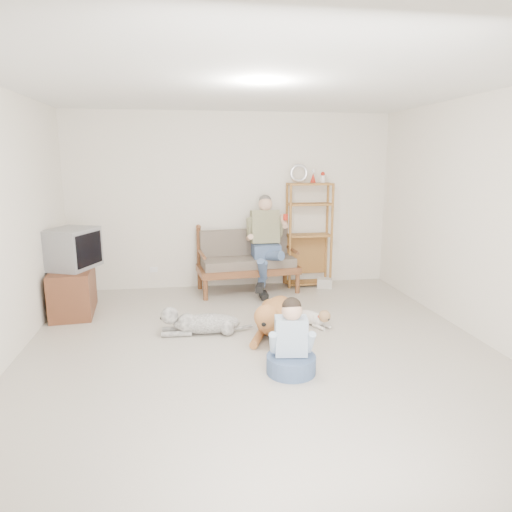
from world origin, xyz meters
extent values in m
plane|color=beige|center=(0.00, 0.00, 0.00)|extent=(5.50, 5.50, 0.00)
plane|color=white|center=(0.00, 0.00, 2.70)|extent=(5.50, 5.50, 0.00)
plane|color=silver|center=(0.00, 2.75, 1.35)|extent=(5.00, 0.00, 5.00)
plane|color=silver|center=(0.00, -2.75, 1.35)|extent=(5.00, 0.00, 5.00)
plane|color=silver|center=(2.50, 0.00, 1.35)|extent=(0.00, 5.50, 5.50)
cube|color=brown|center=(0.18, 2.36, 0.35)|extent=(1.56, 0.85, 0.10)
cube|color=#706255|center=(0.18, 2.36, 0.47)|extent=(1.43, 0.74, 0.13)
cube|color=#706255|center=(0.18, 2.60, 0.70)|extent=(1.39, 0.26, 0.45)
cylinder|color=brown|center=(0.18, 2.66, 0.90)|extent=(1.40, 0.19, 0.05)
cylinder|color=brown|center=(-0.52, 2.06, 0.15)|extent=(0.07, 0.07, 0.30)
cylinder|color=brown|center=(-0.52, 2.66, 0.47)|extent=(0.07, 0.07, 0.95)
cylinder|color=brown|center=(0.88, 2.06, 0.15)|extent=(0.07, 0.07, 0.30)
cylinder|color=brown|center=(0.88, 2.66, 0.47)|extent=(0.07, 0.07, 0.95)
cube|color=#465F81|center=(0.46, 2.34, 0.63)|extent=(0.40, 0.38, 0.20)
cube|color=gray|center=(0.46, 2.44, 0.98)|extent=(0.42, 0.29, 0.53)
sphere|color=tan|center=(0.46, 2.41, 1.33)|extent=(0.21, 0.21, 0.21)
sphere|color=#56514C|center=(0.46, 2.43, 1.37)|extent=(0.19, 0.19, 0.19)
cylinder|color=#B22113|center=(0.73, 2.22, 1.15)|extent=(0.07, 0.07, 0.09)
cube|color=#9F6A32|center=(1.19, 2.55, 1.62)|extent=(0.69, 0.28, 0.03)
torus|color=silver|center=(1.01, 2.55, 1.78)|extent=(0.29, 0.05, 0.29)
cone|color=#B22113|center=(1.23, 2.55, 1.71)|extent=(0.09, 0.09, 0.15)
cylinder|color=#9F6A32|center=(0.85, 2.42, 0.82)|extent=(0.04, 0.04, 1.63)
cylinder|color=#9F6A32|center=(0.85, 2.68, 0.82)|extent=(0.04, 0.04, 1.63)
cylinder|color=#9F6A32|center=(1.52, 2.42, 0.82)|extent=(0.04, 0.04, 1.63)
cylinder|color=#9F6A32|center=(1.52, 2.68, 0.82)|extent=(0.04, 0.04, 1.63)
cube|color=white|center=(1.41, 2.37, 0.07)|extent=(0.27, 0.23, 0.15)
cube|color=brown|center=(-2.22, 1.70, 0.30)|extent=(0.58, 0.94, 0.60)
cube|color=brown|center=(-2.46, 1.48, 0.30)|extent=(0.06, 0.40, 0.50)
cube|color=brown|center=(-2.46, 1.92, 0.30)|extent=(0.06, 0.40, 0.50)
cube|color=gray|center=(-2.20, 1.74, 0.86)|extent=(0.70, 0.77, 0.52)
cube|color=black|center=(-1.97, 1.64, 0.86)|extent=(0.22, 0.50, 0.42)
cube|color=white|center=(-1.25, 2.73, 0.30)|extent=(0.12, 0.02, 0.08)
ellipsoid|color=#BF7642|center=(0.31, 0.77, 0.17)|extent=(0.75, 1.13, 0.34)
sphere|color=#BF7642|center=(0.19, 0.48, 0.19)|extent=(0.34, 0.34, 0.34)
sphere|color=#BF7642|center=(0.09, 0.23, 0.34)|extent=(0.26, 0.26, 0.26)
ellipsoid|color=#BF7642|center=(0.05, 0.12, 0.31)|extent=(0.18, 0.22, 0.10)
cylinder|color=#BF7642|center=(0.51, 1.27, 0.07)|extent=(0.07, 0.43, 0.05)
ellipsoid|color=#BF7642|center=(0.02, 0.29, 0.34)|extent=(0.09, 0.10, 0.13)
ellipsoid|color=#BF7642|center=(0.19, 0.22, 0.34)|extent=(0.09, 0.10, 0.13)
ellipsoid|color=white|center=(-0.52, 0.71, 0.12)|extent=(0.79, 0.30, 0.23)
sphere|color=white|center=(-0.76, 0.72, 0.13)|extent=(0.23, 0.23, 0.23)
sphere|color=white|center=(-0.95, 0.73, 0.23)|extent=(0.20, 0.20, 0.20)
ellipsoid|color=white|center=(-1.04, 0.73, 0.21)|extent=(0.15, 0.09, 0.08)
cylinder|color=white|center=(-0.14, 0.69, 0.05)|extent=(0.31, 0.13, 0.04)
ellipsoid|color=white|center=(-0.93, 0.80, 0.23)|extent=(0.07, 0.05, 0.10)
ellipsoid|color=white|center=(-0.93, 0.66, 0.23)|extent=(0.07, 0.05, 0.10)
ellipsoid|color=white|center=(0.76, 0.83, 0.08)|extent=(0.35, 0.44, 0.16)
sphere|color=white|center=(0.82, 0.72, 0.09)|extent=(0.16, 0.16, 0.16)
sphere|color=#AB8155|center=(0.87, 0.63, 0.16)|extent=(0.15, 0.15, 0.15)
ellipsoid|color=#AB8155|center=(0.90, 0.57, 0.15)|extent=(0.11, 0.12, 0.06)
cylinder|color=white|center=(0.67, 1.01, 0.03)|extent=(0.14, 0.13, 0.03)
cone|color=#AB8155|center=(0.82, 0.62, 0.20)|extent=(0.04, 0.04, 0.05)
cone|color=#AB8155|center=(0.91, 0.67, 0.20)|extent=(0.04, 0.04, 0.05)
torus|color=#B22113|center=(0.86, 0.65, 0.15)|extent=(0.14, 0.14, 0.02)
cylinder|color=#465F81|center=(0.22, -0.42, 0.09)|extent=(0.47, 0.47, 0.17)
cube|color=silver|center=(0.22, -0.40, 0.36)|extent=(0.32, 0.23, 0.36)
sphere|color=tan|center=(0.22, -0.42, 0.62)|extent=(0.19, 0.19, 0.19)
sphere|color=black|center=(0.22, -0.41, 0.65)|extent=(0.18, 0.18, 0.18)
camera|label=1|loc=(-0.73, -4.35, 2.00)|focal=32.00mm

